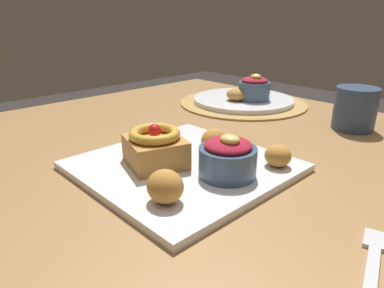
% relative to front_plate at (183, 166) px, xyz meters
% --- Properties ---
extents(dining_table, '(1.22, 0.93, 0.73)m').
position_rel_front_plate_xyz_m(dining_table, '(0.02, 0.14, -0.11)').
color(dining_table, olive).
rests_on(dining_table, ground_plane).
extents(woven_placemat, '(0.36, 0.36, 0.00)m').
position_rel_front_plate_xyz_m(woven_placemat, '(-0.21, 0.42, -0.00)').
color(woven_placemat, '#AD894C').
rests_on(woven_placemat, dining_table).
extents(front_plate, '(0.30, 0.30, 0.01)m').
position_rel_front_plate_xyz_m(front_plate, '(0.00, 0.00, 0.00)').
color(front_plate, white).
rests_on(front_plate, dining_table).
extents(cake_slice, '(0.11, 0.11, 0.07)m').
position_rel_front_plate_xyz_m(cake_slice, '(-0.03, -0.04, 0.04)').
color(cake_slice, '#B77F3D').
rests_on(cake_slice, front_plate).
extents(berry_ramekin, '(0.09, 0.09, 0.07)m').
position_rel_front_plate_xyz_m(berry_ramekin, '(0.08, 0.02, 0.04)').
color(berry_ramekin, '#3D5675').
rests_on(berry_ramekin, front_plate).
extents(fritter_front, '(0.05, 0.05, 0.04)m').
position_rel_front_plate_xyz_m(fritter_front, '(0.08, -0.10, 0.03)').
color(fritter_front, '#BC7F38').
rests_on(fritter_front, front_plate).
extents(fritter_middle, '(0.04, 0.04, 0.03)m').
position_rel_front_plate_xyz_m(fritter_middle, '(0.11, 0.10, 0.02)').
color(fritter_middle, '#BC7F38').
rests_on(fritter_middle, front_plate).
extents(fritter_back, '(0.05, 0.05, 0.04)m').
position_rel_front_plate_xyz_m(fritter_back, '(0.00, 0.07, 0.03)').
color(fritter_back, '#BC7F38').
rests_on(fritter_back, front_plate).
extents(back_plate, '(0.28, 0.28, 0.01)m').
position_rel_front_plate_xyz_m(back_plate, '(-0.21, 0.42, 0.01)').
color(back_plate, white).
rests_on(back_plate, woven_placemat).
extents(back_ramekin, '(0.09, 0.09, 0.07)m').
position_rel_front_plate_xyz_m(back_ramekin, '(-0.18, 0.43, 0.04)').
color(back_ramekin, '#3D5675').
rests_on(back_ramekin, back_plate).
extents(back_pastry, '(0.06, 0.06, 0.03)m').
position_rel_front_plate_xyz_m(back_pastry, '(-0.21, 0.39, 0.03)').
color(back_pastry, '#B77F3D').
rests_on(back_pastry, back_plate).
extents(fork, '(0.05, 0.13, 0.00)m').
position_rel_front_plate_xyz_m(fork, '(0.30, -0.01, -0.00)').
color(fork, silver).
rests_on(fork, dining_table).
extents(coffee_mug, '(0.09, 0.09, 0.09)m').
position_rel_front_plate_xyz_m(coffee_mug, '(0.10, 0.42, 0.04)').
color(coffee_mug, '#334766').
rests_on(coffee_mug, dining_table).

